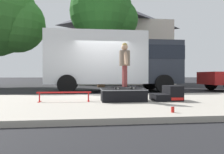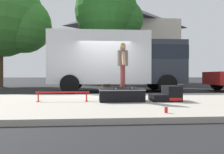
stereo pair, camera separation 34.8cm
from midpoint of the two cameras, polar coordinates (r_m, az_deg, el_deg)
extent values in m
plane|color=black|center=(9.40, -0.49, -4.87)|extent=(140.00, 140.00, 0.00)
cube|color=#A8A093|center=(6.42, 1.37, -6.85)|extent=(50.00, 5.00, 0.12)
cube|color=black|center=(6.43, 3.98, -4.72)|extent=(1.28, 0.70, 0.36)
cube|color=gray|center=(6.41, 3.98, -3.27)|extent=(1.30, 0.72, 0.03)
cube|color=black|center=(6.68, 13.31, -5.20)|extent=(0.42, 0.69, 0.20)
cube|color=black|center=(6.81, 16.65, -4.07)|extent=(0.42, 0.69, 0.44)
cube|color=red|center=(6.49, 17.77, -5.55)|extent=(0.37, 0.01, 0.08)
cylinder|color=red|center=(6.48, -11.26, -3.90)|extent=(1.54, 0.04, 0.04)
cylinder|color=red|center=(6.61, -17.24, -4.99)|extent=(0.04, 0.04, 0.27)
cube|color=red|center=(6.62, -17.23, -6.08)|extent=(0.06, 0.28, 0.01)
cylinder|color=red|center=(6.45, -5.12, -5.10)|extent=(0.04, 0.04, 0.27)
cube|color=red|center=(6.46, -5.12, -6.22)|extent=(0.06, 0.28, 0.01)
cube|color=black|center=(6.45, 4.34, -2.58)|extent=(0.80, 0.36, 0.02)
cylinder|color=silver|center=(6.63, 6.09, -2.80)|extent=(0.06, 0.04, 0.05)
cylinder|color=silver|center=(6.46, 6.70, -2.88)|extent=(0.06, 0.04, 0.05)
cylinder|color=silver|center=(6.45, 1.98, -2.88)|extent=(0.06, 0.04, 0.05)
cylinder|color=silver|center=(6.28, 2.50, -2.98)|extent=(0.06, 0.04, 0.05)
cylinder|color=brown|center=(6.52, 4.24, 0.22)|extent=(0.13, 0.13, 0.61)
cylinder|color=brown|center=(6.36, 4.45, 0.21)|extent=(0.13, 0.13, 0.61)
cylinder|color=#726051|center=(6.46, 4.35, 4.92)|extent=(0.31, 0.31, 0.44)
cylinder|color=tan|center=(6.65, 4.09, 4.69)|extent=(0.10, 0.27, 0.42)
cylinder|color=tan|center=(6.26, 4.62, 4.94)|extent=(0.10, 0.27, 0.42)
sphere|color=tan|center=(6.49, 4.35, 7.74)|extent=(0.20, 0.20, 0.20)
sphere|color=tan|center=(6.50, 4.35, 8.21)|extent=(0.16, 0.16, 0.16)
cylinder|color=red|center=(4.64, 16.02, -8.23)|extent=(0.07, 0.07, 0.12)
cylinder|color=silver|center=(4.63, 16.02, -7.46)|extent=(0.06, 0.06, 0.00)
cube|color=white|center=(11.58, -2.51, 4.82)|extent=(5.00, 2.35, 2.60)
cube|color=#282D38|center=(12.18, 13.97, 3.65)|extent=(1.90, 2.16, 2.20)
cube|color=black|center=(12.21, 13.98, 5.91)|extent=(1.92, 2.19, 0.70)
cylinder|color=black|center=(13.24, 11.72, -1.36)|extent=(0.90, 0.28, 0.90)
cylinder|color=black|center=(11.01, 15.13, -1.75)|extent=(0.90, 0.28, 0.90)
cylinder|color=black|center=(12.76, -8.97, -1.43)|extent=(0.90, 0.28, 0.90)
cylinder|color=black|center=(10.42, -9.99, -1.87)|extent=(0.90, 0.28, 0.90)
cylinder|color=black|center=(14.33, 26.31, -1.62)|extent=(0.72, 0.24, 0.72)
sphere|color=#387A2D|center=(17.72, -21.57, 12.42)|extent=(4.09, 4.09, 4.09)
cylinder|color=brown|center=(15.85, -0.92, 4.59)|extent=(0.56, 0.56, 4.01)
sphere|color=#286623|center=(16.47, -0.92, 16.71)|extent=(4.49, 4.49, 4.49)
sphere|color=#286623|center=(16.44, 3.53, 14.71)|extent=(2.92, 2.92, 2.92)
cube|color=beige|center=(23.43, 4.14, 5.71)|extent=(9.00, 7.50, 6.00)
cube|color=#B2ADA3|center=(19.39, 5.91, 2.05)|extent=(9.00, 0.50, 2.80)
pyramid|color=#38383F|center=(24.17, 4.15, 15.68)|extent=(9.54, 7.95, 2.40)
camera|label=1|loc=(0.17, -88.71, 0.01)|focal=35.13mm
camera|label=2|loc=(0.17, 91.29, -0.01)|focal=35.13mm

